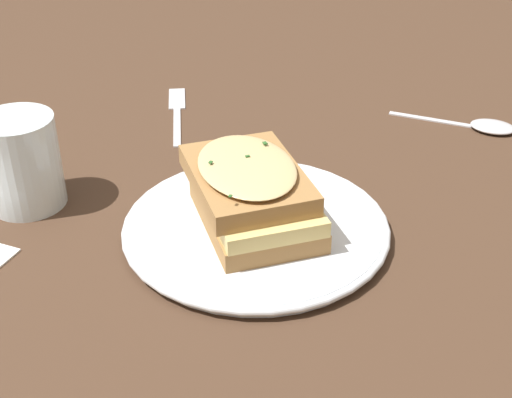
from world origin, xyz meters
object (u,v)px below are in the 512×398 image
Objects in this scene: sandwich at (254,194)px; spoon at (485,126)px; fork at (177,108)px; dinner_plate at (256,227)px; water_glass at (22,162)px.

sandwich is 1.08× the size of spoon.
dinner_plate is at bearing -75.45° from fork.
fork is at bearing -76.25° from spoon.
fork is at bearing -64.87° from dinner_plate.
water_glass is at bearing -125.38° from fork.
water_glass reaches higher than spoon.
sandwich is 0.37m from spoon.
sandwich reaches higher than spoon.
dinner_plate is 1.50× the size of fork.
spoon is at bearing -156.64° from water_glass.
dinner_plate is 0.25m from water_glass.
water_glass is (0.24, -0.03, 0.00)m from sandwich.
fork is at bearing -114.81° from water_glass.
spoon is (-0.27, -0.26, -0.00)m from dinner_plate.
spoon is (-0.51, -0.22, -0.04)m from water_glass.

